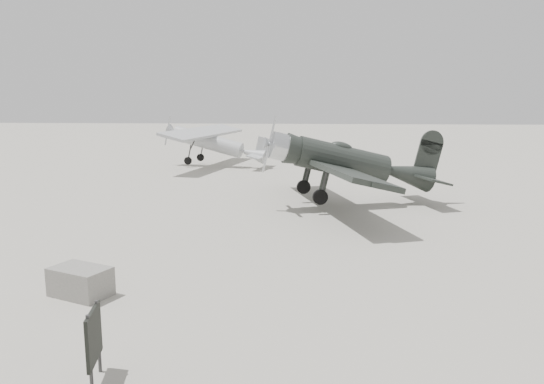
{
  "coord_description": "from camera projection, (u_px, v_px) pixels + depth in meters",
  "views": [
    {
      "loc": [
        2.1,
        -18.56,
        5.1
      ],
      "look_at": [
        0.79,
        1.2,
        1.5
      ],
      "focal_mm": 35.0,
      "sensor_mm": 36.0,
      "label": 1
    }
  ],
  "objects": [
    {
      "name": "lowwing_monoplane",
      "position": [
        350.0,
        163.0,
        24.49
      ],
      "size": [
        8.69,
        11.95,
        3.86
      ],
      "rotation": [
        0.0,
        0.24,
        0.28
      ],
      "color": "black",
      "rests_on": "ground"
    },
    {
      "name": "sign_board",
      "position": [
        94.0,
        337.0,
        9.48
      ],
      "size": [
        0.22,
        0.97,
        1.41
      ],
      "rotation": [
        0.0,
        0.0,
        0.16
      ],
      "color": "#333333",
      "rests_on": "ground"
    },
    {
      "name": "ground",
      "position": [
        248.0,
        238.0,
        19.27
      ],
      "size": [
        160.0,
        160.0,
        0.0
      ],
      "primitive_type": "plane",
      "color": "gray",
      "rests_on": "ground"
    },
    {
      "name": "equipment_block",
      "position": [
        81.0,
        282.0,
        13.68
      ],
      "size": [
        1.75,
        1.45,
        0.75
      ],
      "primitive_type": "cube",
      "rotation": [
        0.0,
        0.0,
        -0.4
      ],
      "color": "slate",
      "rests_on": "ground"
    },
    {
      "name": "highwing_monoplane",
      "position": [
        212.0,
        139.0,
        38.49
      ],
      "size": [
        8.02,
        11.21,
        3.17
      ],
      "rotation": [
        0.0,
        0.23,
        -0.22
      ],
      "color": "gray",
      "rests_on": "ground"
    }
  ]
}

